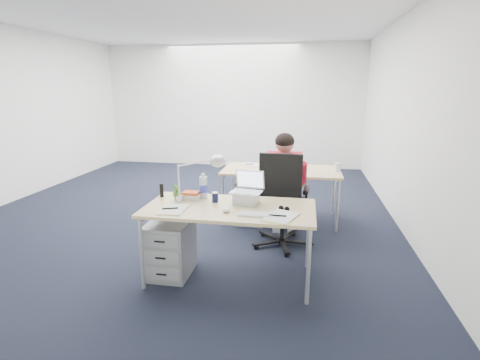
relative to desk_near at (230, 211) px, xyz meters
name	(u,v)px	position (x,y,z in m)	size (l,w,h in m)	color
floor	(189,210)	(-1.03, 1.92, -0.68)	(7.00, 7.00, 0.00)	black
room	(185,96)	(-1.03, 1.92, 1.03)	(6.02, 7.02, 2.80)	white
desk_near	(230,211)	(0.00, 0.00, 0.00)	(1.60, 0.80, 0.73)	#D3B67A
desk_far	(281,173)	(0.37, 1.75, 0.00)	(1.60, 0.80, 0.73)	#D3B67A
office_chair	(282,220)	(0.45, 0.85, -0.36)	(0.78, 0.78, 1.14)	black
seated_person	(284,187)	(0.45, 1.03, -0.01)	(0.40, 0.70, 1.32)	red
drawer_pedestal_near	(170,248)	(-0.60, -0.02, -0.41)	(0.40, 0.50, 0.55)	gray
drawer_pedestal_far	(250,202)	(-0.04, 1.62, -0.41)	(0.40, 0.50, 0.55)	gray
silver_laptop	(246,188)	(0.14, 0.13, 0.20)	(0.29, 0.23, 0.31)	silver
wireless_keyboard	(256,214)	(0.28, -0.19, 0.05)	(0.31, 0.13, 0.02)	white
computer_mouse	(226,210)	(0.00, -0.15, 0.07)	(0.07, 0.11, 0.04)	white
headphones	(195,194)	(-0.42, 0.30, 0.07)	(0.23, 0.17, 0.04)	black
can_koozie	(215,197)	(-0.17, 0.13, 0.10)	(0.06, 0.06, 0.10)	#141B40
water_bottle	(203,186)	(-0.32, 0.24, 0.18)	(0.08, 0.08, 0.26)	silver
bear_figurine	(177,192)	(-0.55, 0.12, 0.13)	(0.09, 0.06, 0.16)	#2C6C1D
book_stack	(192,196)	(-0.42, 0.18, 0.09)	(0.17, 0.13, 0.08)	silver
cordless_phone	(162,190)	(-0.75, 0.20, 0.12)	(0.04, 0.02, 0.14)	black
papers_left	(172,210)	(-0.50, -0.19, 0.05)	(0.22, 0.31, 0.01)	#FAEE90
papers_right	(280,217)	(0.49, -0.22, 0.05)	(0.23, 0.33, 0.01)	#FAEE90
sunglasses	(284,209)	(0.51, -0.01, 0.06)	(0.11, 0.05, 0.03)	black
desk_lamp	(194,178)	(-0.37, 0.08, 0.30)	(0.44, 0.16, 0.50)	silver
dark_laptop	(280,164)	(0.36, 1.53, 0.16)	(0.32, 0.31, 0.23)	black
far_cup	(338,167)	(1.12, 1.76, 0.10)	(0.08, 0.08, 0.11)	white
far_papers	(251,165)	(-0.08, 1.96, 0.05)	(0.19, 0.27, 0.01)	white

